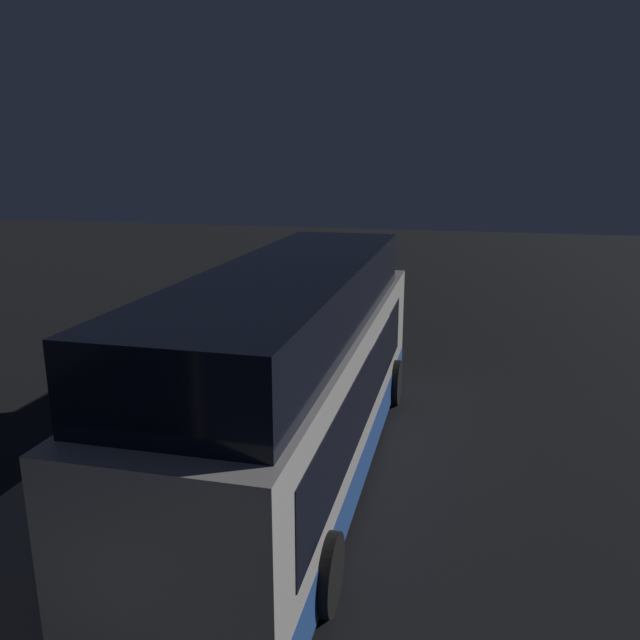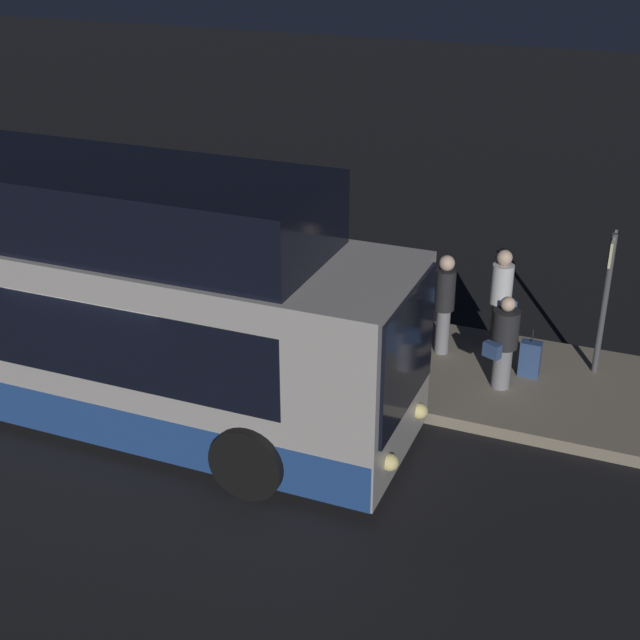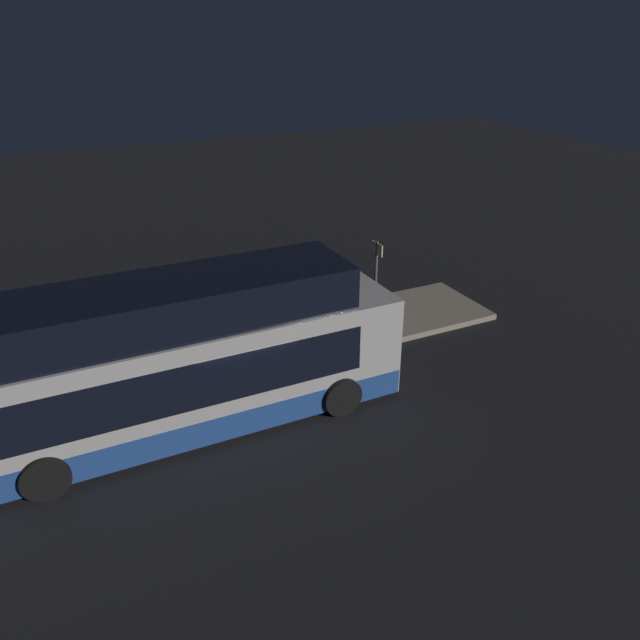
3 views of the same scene
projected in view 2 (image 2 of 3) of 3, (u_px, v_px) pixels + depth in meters
ground at (138, 420)px, 14.00m from camera, size 80.00×80.00×0.00m
platform at (232, 330)px, 16.64m from camera, size 20.00×3.22×0.20m
bus_lead at (57, 298)px, 13.89m from camera, size 11.32×2.85×4.00m
passenger_boarding at (504, 341)px, 14.18m from camera, size 0.57×0.69×1.60m
passenger_waiting at (501, 295)px, 15.41m from camera, size 0.59×0.63×1.83m
passenger_with_bags at (444, 300)px, 15.21m from camera, size 0.43×0.43×1.82m
suitcase at (530, 359)px, 14.76m from camera, size 0.34×0.21×0.86m
sign_post at (607, 288)px, 14.35m from camera, size 0.10×0.69×2.46m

